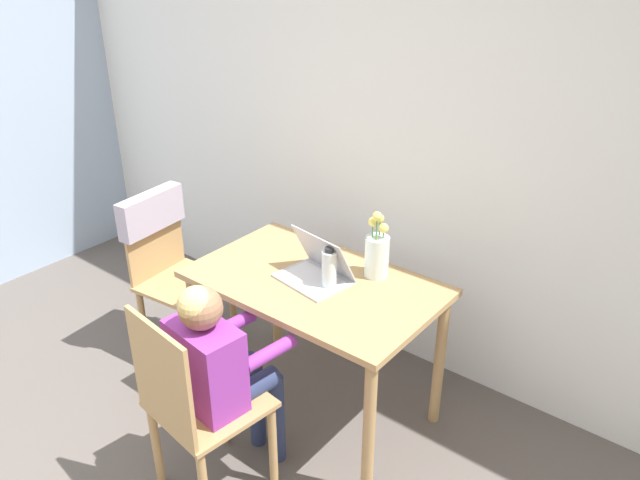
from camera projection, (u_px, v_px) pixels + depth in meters
name	position (u px, v px, depth m)	size (l,w,h in m)	color
wall_back	(373.00, 123.00, 3.11)	(6.40, 0.05, 2.50)	white
dining_table	(315.00, 299.00, 2.81)	(1.11, 0.67, 0.72)	tan
chair_occupied	(195.00, 407.00, 2.41)	(0.45, 0.45, 0.90)	tan
chair_spare	(165.00, 249.00, 3.27)	(0.47, 0.44, 0.91)	tan
person_seated	(219.00, 362.00, 2.42)	(0.36, 0.45, 0.98)	purple
laptop	(317.00, 268.00, 2.75)	(0.34, 0.28, 0.22)	#B2B2B7
flower_vase	(377.00, 253.00, 2.75)	(0.11, 0.11, 0.32)	silver
water_bottle	(329.00, 269.00, 2.66)	(0.06, 0.06, 0.19)	silver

